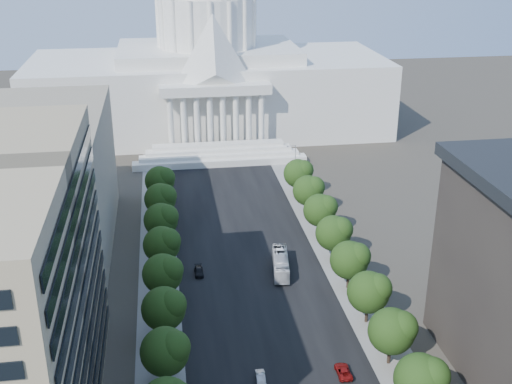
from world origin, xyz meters
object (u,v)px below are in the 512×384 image
car_red (343,371)px  car_dark_b (199,272)px  city_bus (281,263)px  car_silver (261,379)px

car_red → car_dark_b: size_ratio=1.06×
car_red → city_bus: bearing=-83.2°
car_silver → car_red: 13.28m
car_dark_b → city_bus: size_ratio=0.34×
car_silver → car_red: car_silver is taller
car_silver → city_bus: 35.47m
car_dark_b → city_bus: city_bus is taller
car_red → city_bus: city_bus is taller
city_bus → car_dark_b: bearing=-176.1°
car_silver → city_bus: bearing=76.8°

